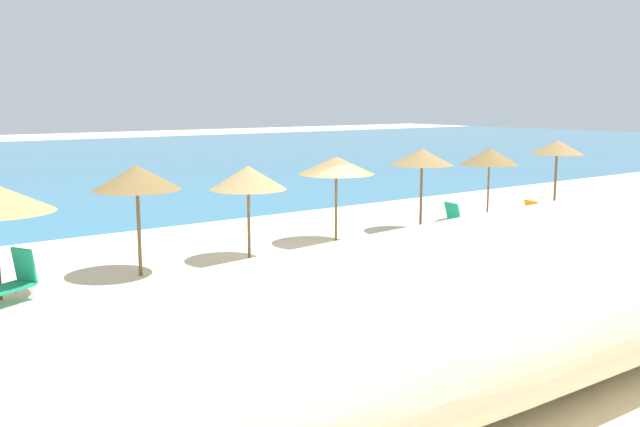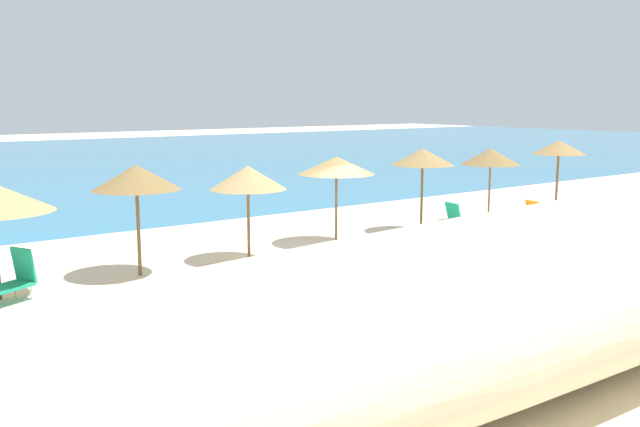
{
  "view_description": "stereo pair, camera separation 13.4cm",
  "coord_description": "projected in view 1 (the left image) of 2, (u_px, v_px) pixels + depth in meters",
  "views": [
    {
      "loc": [
        -12.46,
        -14.99,
        4.41
      ],
      "look_at": [
        -0.2,
        1.27,
        1.1
      ],
      "focal_mm": 39.37,
      "sensor_mm": 36.0,
      "label": 1
    },
    {
      "loc": [
        -12.35,
        -15.07,
        4.41
      ],
      "look_at": [
        -0.2,
        1.27,
        1.1
      ],
      "focal_mm": 39.37,
      "sensor_mm": 36.0,
      "label": 2
    }
  ],
  "objects": [
    {
      "name": "ground_plane",
      "position": [
        352.0,
        257.0,
        19.92
      ],
      "size": [
        160.0,
        160.0,
        0.0
      ],
      "primitive_type": "plane",
      "color": "beige"
    },
    {
      "name": "sea_water",
      "position": [
        18.0,
        164.0,
        48.52
      ],
      "size": [
        160.0,
        57.43,
        0.01
      ],
      "primitive_type": "cube",
      "color": "teal",
      "rests_on": "ground_plane"
    },
    {
      "name": "beach_umbrella_2",
      "position": [
        137.0,
        178.0,
        17.41
      ],
      "size": [
        2.19,
        2.19,
        2.82
      ],
      "color": "brown",
      "rests_on": "ground_plane"
    },
    {
      "name": "beach_umbrella_3",
      "position": [
        248.0,
        178.0,
        19.07
      ],
      "size": [
        2.11,
        2.11,
        2.64
      ],
      "color": "brown",
      "rests_on": "ground_plane"
    },
    {
      "name": "beach_umbrella_4",
      "position": [
        336.0,
        165.0,
        21.35
      ],
      "size": [
        2.35,
        2.35,
        2.71
      ],
      "color": "brown",
      "rests_on": "ground_plane"
    },
    {
      "name": "beach_umbrella_5",
      "position": [
        422.0,
        157.0,
        23.29
      ],
      "size": [
        2.09,
        2.09,
        2.81
      ],
      "color": "brown",
      "rests_on": "ground_plane"
    },
    {
      "name": "beach_umbrella_6",
      "position": [
        489.0,
        157.0,
        25.06
      ],
      "size": [
        2.08,
        2.08,
        2.7
      ],
      "color": "brown",
      "rests_on": "ground_plane"
    },
    {
      "name": "beach_umbrella_7",
      "position": [
        557.0,
        148.0,
        27.05
      ],
      "size": [
        2.01,
        2.01,
        2.87
      ],
      "color": "brown",
      "rests_on": "ground_plane"
    },
    {
      "name": "lounge_chair_0",
      "position": [
        444.0,
        225.0,
        22.48
      ],
      "size": [
        1.47,
        0.88,
        1.15
      ],
      "rotation": [
        0.0,
        0.0,
        1.41
      ],
      "color": "#199972",
      "rests_on": "ground_plane"
    },
    {
      "name": "lounge_chair_1",
      "position": [
        10.0,
        281.0,
        15.3
      ],
      "size": [
        1.49,
        1.15,
        1.17
      ],
      "rotation": [
        0.0,
        0.0,
        2.02
      ],
      "color": "#199972",
      "rests_on": "ground_plane"
    },
    {
      "name": "lounge_chair_2",
      "position": [
        522.0,
        217.0,
        24.17
      ],
      "size": [
        1.51,
        0.92,
        0.98
      ],
      "rotation": [
        0.0,
        0.0,
        1.36
      ],
      "color": "orange",
      "rests_on": "ground_plane"
    }
  ]
}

